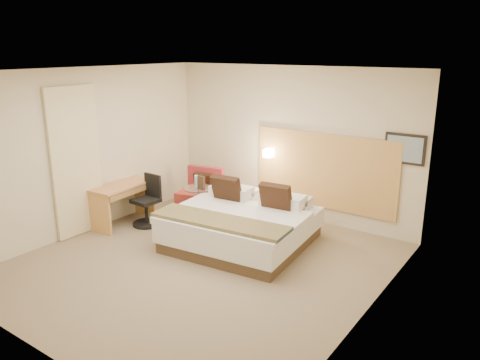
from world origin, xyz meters
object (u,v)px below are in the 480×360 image
Objects in this scene: desk at (123,193)px; desk_chair at (148,205)px; lounge_chair at (201,193)px; side_table at (199,202)px; bed at (242,224)px.

desk_chair reaches higher than desk.
desk is 0.47m from desk_chair.
lounge_chair is at bearing 79.52° from desk_chair.
lounge_chair is at bearing 125.86° from side_table.
bed reaches higher than lounge_chair.
lounge_chair is 0.61m from side_table.
desk is at bearing -136.80° from side_table.
bed is at bearing 8.30° from desk_chair.
desk_chair is at bearing -100.48° from lounge_chair.
lounge_chair is 1.52m from desk.
desk reaches higher than side_table.
bed reaches higher than desk.
bed is 2.58× the size of lounge_chair.
desk is (-0.59, -1.38, 0.26)m from lounge_chair.
side_table is 0.69× the size of desk_chair.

